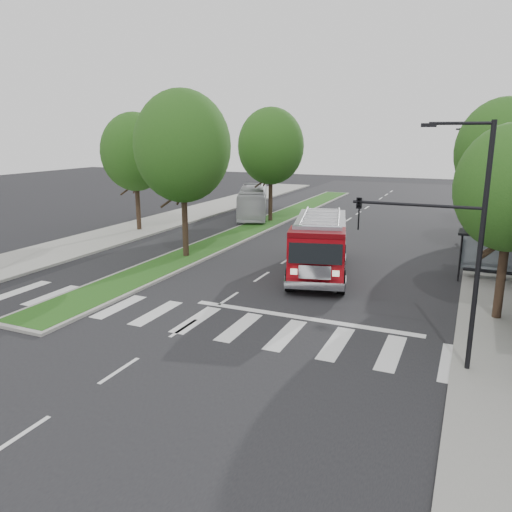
{
  "coord_description": "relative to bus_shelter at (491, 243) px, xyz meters",
  "views": [
    {
      "loc": [
        10.19,
        -19.95,
        7.64
      ],
      "look_at": [
        0.74,
        1.55,
        1.8
      ],
      "focal_mm": 35.0,
      "sensor_mm": 36.0,
      "label": 1
    }
  ],
  "objects": [
    {
      "name": "tree_right_near",
      "position": [
        0.3,
        -6.15,
        3.47
      ],
      "size": [
        4.4,
        4.4,
        8.05
      ],
      "color": "black",
      "rests_on": "ground"
    },
    {
      "name": "tree_median_far",
      "position": [
        -17.2,
        11.85,
        4.45
      ],
      "size": [
        5.6,
        5.6,
        9.72
      ],
      "color": "black",
      "rests_on": "ground"
    },
    {
      "name": "tree_left_mid",
      "position": [
        -25.2,
        3.85,
        4.12
      ],
      "size": [
        5.2,
        5.2,
        9.16
      ],
      "color": "black",
      "rests_on": "ground"
    },
    {
      "name": "median",
      "position": [
        -17.2,
        9.85,
        -1.96
      ],
      "size": [
        3.0,
        50.0,
        0.15
      ],
      "color": "gray",
      "rests_on": "ground"
    },
    {
      "name": "streetlight_right_far",
      "position": [
        -0.85,
        11.85,
        2.44
      ],
      "size": [
        2.11,
        0.2,
        8.0
      ],
      "color": "black",
      "rests_on": "ground"
    },
    {
      "name": "city_bus",
      "position": [
        -19.7,
        13.72,
        -0.62
      ],
      "size": [
        6.01,
        10.32,
        2.83
      ],
      "primitive_type": "imported",
      "rotation": [
        0.0,
        0.0,
        0.38
      ],
      "color": "silver",
      "rests_on": "ground"
    },
    {
      "name": "ground",
      "position": [
        -11.2,
        -8.15,
        -2.04
      ],
      "size": [
        140.0,
        140.0,
        0.0
      ],
      "primitive_type": "plane",
      "color": "black",
      "rests_on": "ground"
    },
    {
      "name": "fire_engine",
      "position": [
        -8.62,
        -2.06,
        -0.48
      ],
      "size": [
        4.96,
        9.77,
        3.25
      ],
      "rotation": [
        0.0,
        0.0,
        0.24
      ],
      "color": "#5F050A",
      "rests_on": "ground"
    },
    {
      "name": "bus_shelter",
      "position": [
        0.0,
        0.0,
        0.0
      ],
      "size": [
        3.2,
        1.6,
        2.61
      ],
      "color": "black",
      "rests_on": "ground"
    },
    {
      "name": "streetlight_right_near",
      "position": [
        -1.59,
        -11.65,
        2.63
      ],
      "size": [
        4.08,
        0.22,
        8.0
      ],
      "color": "black",
      "rests_on": "ground"
    },
    {
      "name": "tree_right_far",
      "position": [
        0.3,
        15.85,
        3.8
      ],
      "size": [
        5.0,
        5.0,
        8.73
      ],
      "color": "black",
      "rests_on": "ground"
    },
    {
      "name": "sidewalk_right",
      "position": [
        1.3,
        1.85,
        -1.96
      ],
      "size": [
        5.0,
        80.0,
        0.15
      ],
      "primitive_type": "cube",
      "color": "gray",
      "rests_on": "ground"
    },
    {
      "name": "tree_median_near",
      "position": [
        -17.2,
        -2.15,
        4.77
      ],
      "size": [
        5.8,
        5.8,
        10.16
      ],
      "color": "black",
      "rests_on": "ground"
    },
    {
      "name": "sidewalk_left",
      "position": [
        -25.7,
        1.85,
        -1.96
      ],
      "size": [
        5.0,
        80.0,
        0.15
      ],
      "primitive_type": "cube",
      "color": "gray",
      "rests_on": "ground"
    },
    {
      "name": "tree_right_mid",
      "position": [
        0.3,
        5.85,
        4.45
      ],
      "size": [
        5.6,
        5.6,
        9.72
      ],
      "color": "black",
      "rests_on": "ground"
    }
  ]
}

